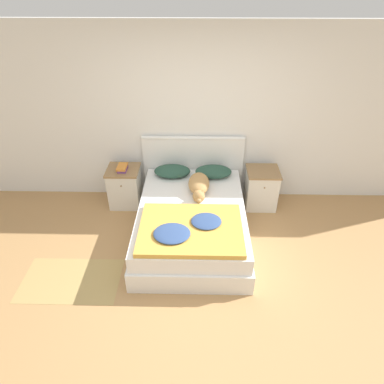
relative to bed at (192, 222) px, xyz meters
The scene contains 12 objects.
ground_plane 1.08m from the bed, 87.08° to the right, with size 16.00×16.00×0.00m, color tan.
wall_back 1.49m from the bed, 87.14° to the left, with size 9.00×0.06×2.55m.
bed is the anchor object (origin of this frame).
headboard 1.04m from the bed, 90.00° to the left, with size 1.50×0.06×1.02m.
nightstand_left 1.27m from the bed, 143.64° to the left, with size 0.47×0.44×0.61m.
nightstand_right 1.27m from the bed, 36.36° to the left, with size 0.47×0.44×0.61m.
pillow_left 0.89m from the bed, 111.39° to the left, with size 0.53×0.33×0.15m.
pillow_right 0.89m from the bed, 68.61° to the left, with size 0.53×0.33×0.15m.
quilt 0.56m from the bed, 91.12° to the right, with size 1.20×0.92×0.11m.
dog 0.52m from the bed, 76.30° to the left, with size 0.29×0.70×0.21m.
book_stack 1.32m from the bed, 144.30° to the left, with size 0.14×0.23×0.07m.
rug 1.64m from the bed, 150.22° to the right, with size 1.15×0.69×0.00m.
Camera 1 is at (0.03, -2.47, 3.13)m, focal length 32.00 mm.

